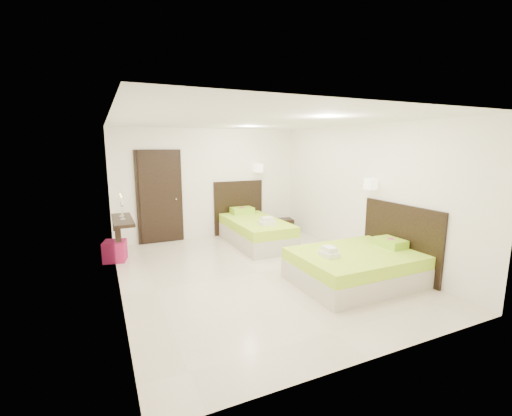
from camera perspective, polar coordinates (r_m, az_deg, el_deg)
name	(u,v)px	position (r m, az deg, el deg)	size (l,w,h in m)	color
floor	(258,273)	(6.12, 0.33, -10.71)	(5.50, 5.50, 0.00)	beige
bed_single	(254,229)	(7.85, -0.29, -3.53)	(1.28, 2.14, 1.76)	beige
bed_double	(359,264)	(5.92, 16.80, -8.98)	(1.96, 1.66, 1.61)	beige
nightstand	(284,226)	(8.74, 4.68, -3.02)	(0.42, 0.37, 0.37)	black
ottoman	(115,251)	(7.19, -22.45, -6.64)	(0.40, 0.40, 0.40)	#981446
door	(160,197)	(8.05, -15.75, 1.73)	(1.02, 0.15, 2.14)	black
console_shelf	(122,220)	(6.92, -21.43, -1.92)	(0.35, 1.20, 0.78)	black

